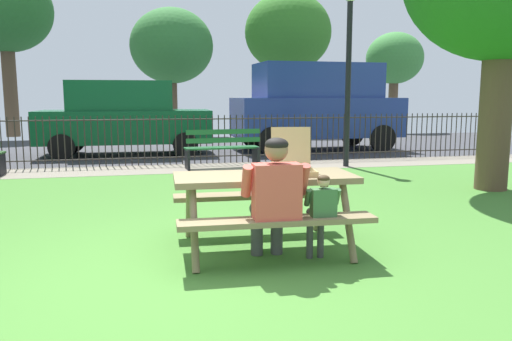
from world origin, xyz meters
The scene contains 16 objects.
ground centered at (0.00, 1.65, -0.01)m, with size 28.00×11.29×0.02m, color #437B2F.
cobblestone_walkway centered at (0.00, 6.59, 0.00)m, with size 28.00×1.40×0.01m, color gray.
street_asphalt centered at (0.00, 11.03, -0.01)m, with size 28.00×7.48×0.01m, color #38383D.
picnic_table_foreground centered at (0.88, 0.62, 0.60)m, with size 1.85×1.55×0.79m.
pizza_box_open centered at (1.18, 0.62, 0.88)m, with size 0.46×0.49×0.46m.
adult_at_table centered at (0.85, 0.12, 0.66)m, with size 0.62×0.60×1.19m.
child_at_table centered at (1.28, 0.07, 0.51)m, with size 0.33×0.32×0.85m.
iron_fence_streetside centered at (0.00, 7.29, 0.57)m, with size 18.42×0.03×1.12m.
park_bench_center centered at (1.36, 6.45, 0.42)m, with size 1.62×0.57×0.85m.
lamp_post_walkway centered at (4.09, 6.15, 2.34)m, with size 0.28×0.28×3.81m.
parked_car_left centered at (-0.76, 9.52, 1.01)m, with size 4.44×1.99×1.94m.
parked_car_center centered at (4.58, 9.52, 1.31)m, with size 4.76×2.19×2.46m.
far_tree_midleft centered at (-5.19, 16.74, 4.66)m, with size 3.45×3.45×6.29m.
far_tree_center centered at (0.94, 16.74, 3.53)m, with size 3.33×3.33×5.05m.
far_tree_midright centered at (5.80, 16.74, 4.20)m, with size 3.64×3.64×5.86m.
far_tree_right centered at (10.77, 16.74, 3.17)m, with size 2.52×2.52×4.36m.
Camera 1 is at (-0.30, -4.21, 1.55)m, focal length 35.22 mm.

